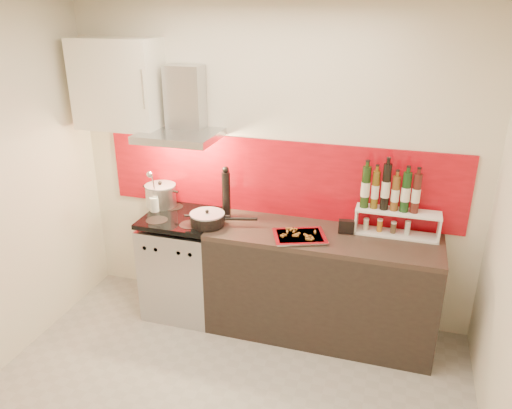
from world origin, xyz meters
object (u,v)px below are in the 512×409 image
(stock_pot, at_px, (161,195))
(pepper_mill, at_px, (226,193))
(counter, at_px, (321,285))
(saute_pan, at_px, (208,219))
(baking_tray, at_px, (299,236))
(range_stove, at_px, (184,265))

(stock_pot, height_order, pepper_mill, pepper_mill)
(counter, height_order, stock_pot, stock_pot)
(saute_pan, bearing_deg, baking_tray, -0.86)
(saute_pan, distance_m, pepper_mill, 0.27)
(stock_pot, relative_size, baking_tray, 0.56)
(stock_pot, height_order, saute_pan, stock_pot)
(saute_pan, bearing_deg, range_stove, 160.84)
(stock_pot, distance_m, baking_tray, 1.32)
(counter, distance_m, stock_pot, 1.57)
(saute_pan, bearing_deg, counter, 6.53)
(stock_pot, bearing_deg, pepper_mill, -3.78)
(range_stove, relative_size, saute_pan, 1.72)
(range_stove, relative_size, stock_pot, 3.41)
(counter, height_order, baking_tray, baking_tray)
(counter, relative_size, baking_tray, 3.80)
(pepper_mill, height_order, baking_tray, pepper_mill)
(stock_pot, bearing_deg, baking_tray, -11.50)
(pepper_mill, bearing_deg, counter, -7.23)
(pepper_mill, bearing_deg, range_stove, -163.17)
(range_stove, relative_size, counter, 0.51)
(saute_pan, bearing_deg, pepper_mill, 69.50)
(stock_pot, relative_size, pepper_mill, 0.61)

